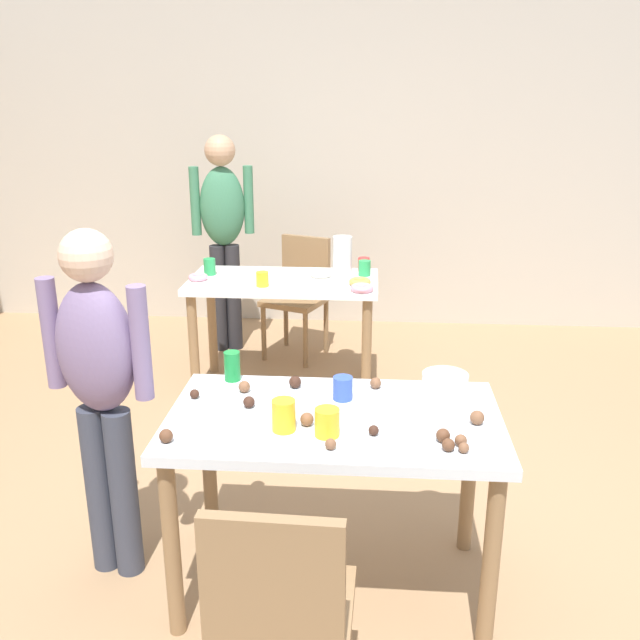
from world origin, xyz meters
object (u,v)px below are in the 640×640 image
object	(u,v)px
mixing_bowl	(445,383)
dining_table_near	(334,442)
soda_can	(232,366)
person_girl_near	(100,380)
chair_far_table	(300,289)
dining_table_far	(284,297)
chair_near_table	(280,611)
person_adult_far	(223,224)
pitcher_far	(342,254)

from	to	relation	value
mixing_bowl	dining_table_near	bearing A→B (deg)	-150.52
soda_can	person_girl_near	bearing A→B (deg)	-151.41
chair_far_table	mixing_bowl	xyz separation A→B (m)	(0.82, -2.33, 0.29)
dining_table_far	chair_near_table	world-z (taller)	chair_near_table
chair_far_table	soda_can	distance (m)	2.30
chair_near_table	person_adult_far	size ratio (longest dim) A/B	0.55
dining_table_near	dining_table_far	size ratio (longest dim) A/B	1.03
dining_table_near	mixing_bowl	world-z (taller)	mixing_bowl
person_girl_near	soda_can	size ratio (longest dim) A/B	11.64
person_girl_near	soda_can	world-z (taller)	person_girl_near
dining_table_near	chair_near_table	world-z (taller)	chair_near_table
chair_far_table	person_girl_near	distance (m)	2.59
person_adult_far	pitcher_far	distance (m)	1.02
soda_can	pitcher_far	xyz separation A→B (m)	(0.37, 1.83, 0.05)
dining_table_far	mixing_bowl	xyz separation A→B (m)	(0.85, -1.67, 0.15)
dining_table_near	person_girl_near	xyz separation A→B (m)	(-0.89, 0.05, 0.20)
dining_table_near	chair_far_table	world-z (taller)	chair_far_table
dining_table_near	chair_near_table	xyz separation A→B (m)	(-0.11, -0.72, -0.15)
soda_can	dining_table_far	bearing A→B (deg)	89.75
dining_table_far	mixing_bowl	distance (m)	1.88
dining_table_far	soda_can	world-z (taller)	soda_can
person_girl_near	pitcher_far	size ratio (longest dim) A/B	6.14
dining_table_near	pitcher_far	xyz separation A→B (m)	(-0.07, 2.13, 0.22)
mixing_bowl	person_adult_far	bearing A→B (deg)	120.06
chair_far_table	person_adult_far	size ratio (longest dim) A/B	0.55
dining_table_far	soda_can	distance (m)	1.62
person_adult_far	mixing_bowl	world-z (taller)	person_adult_far
chair_far_table	person_girl_near	bearing A→B (deg)	-101.12
dining_table_near	person_adult_far	xyz separation A→B (m)	(-0.95, 2.62, 0.32)
person_adult_far	chair_far_table	bearing A→B (deg)	-4.78
mixing_bowl	chair_near_table	bearing A→B (deg)	-118.93
chair_near_table	mixing_bowl	distance (m)	1.14
dining_table_near	person_girl_near	distance (m)	0.91
dining_table_near	person_adult_far	distance (m)	2.80
soda_can	pitcher_far	bearing A→B (deg)	78.66
dining_table_far	mixing_bowl	bearing A→B (deg)	-62.99
dining_table_far	chair_near_table	bearing A→B (deg)	-83.12
chair_near_table	person_girl_near	distance (m)	1.15
person_adult_far	soda_can	bearing A→B (deg)	-77.38
chair_far_table	person_girl_near	xyz separation A→B (m)	(-0.50, -2.52, 0.35)
mixing_bowl	soda_can	size ratio (longest dim) A/B	1.48
person_girl_near	mixing_bowl	world-z (taller)	person_girl_near
dining_table_far	person_adult_far	world-z (taller)	person_adult_far
dining_table_near	person_girl_near	world-z (taller)	person_girl_near
soda_can	mixing_bowl	bearing A→B (deg)	-3.90
chair_far_table	person_adult_far	xyz separation A→B (m)	(-0.56, 0.05, 0.46)
dining_table_far	person_girl_near	world-z (taller)	person_girl_near
pitcher_far	dining_table_near	bearing A→B (deg)	-88.19
person_adult_far	pitcher_far	xyz separation A→B (m)	(0.89, -0.49, -0.09)
person_girl_near	person_adult_far	bearing A→B (deg)	91.40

